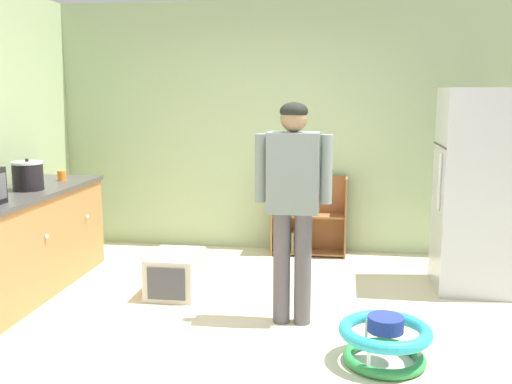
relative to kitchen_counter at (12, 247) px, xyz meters
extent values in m
plane|color=beige|center=(2.20, -0.38, -0.45)|extent=(12.00, 12.00, 0.00)
cube|color=#A2B78A|center=(2.20, 1.95, 0.90)|extent=(5.20, 0.06, 2.70)
cube|color=#B57441|center=(0.00, 0.00, -0.02)|extent=(0.60, 2.34, 0.86)
cube|color=#474442|center=(0.00, 0.00, 0.43)|extent=(0.64, 2.38, 0.04)
sphere|color=silver|center=(0.31, 0.00, 0.11)|extent=(0.04, 0.04, 0.04)
sphere|color=silver|center=(0.31, 0.78, 0.11)|extent=(0.04, 0.04, 0.04)
cube|color=#B7BABF|center=(3.92, 0.87, 0.44)|extent=(0.70, 0.68, 1.78)
cylinder|color=silver|center=(3.56, 0.70, 0.53)|extent=(0.02, 0.02, 0.50)
cube|color=#333333|center=(3.57, 0.87, 0.83)|extent=(0.01, 0.67, 0.01)
cube|color=brown|center=(2.00, 1.73, -0.03)|extent=(0.02, 0.28, 0.85)
cube|color=brown|center=(2.78, 1.73, -0.03)|extent=(0.02, 0.28, 0.85)
cube|color=brown|center=(2.39, 1.86, -0.03)|extent=(0.80, 0.02, 0.85)
cube|color=brown|center=(2.39, 1.73, -0.42)|extent=(0.76, 0.24, 0.02)
cube|color=brown|center=(2.39, 1.73, -0.02)|extent=(0.76, 0.24, 0.02)
cube|color=#2B8945|center=(2.04, 1.70, -0.32)|extent=(0.02, 0.17, 0.18)
cube|color=#29904A|center=(2.04, 1.70, 0.10)|extent=(0.03, 0.17, 0.21)
cube|color=beige|center=(2.10, 1.70, -0.29)|extent=(0.03, 0.17, 0.25)
cube|color=#4A3A38|center=(2.10, 1.70, 0.09)|extent=(0.03, 0.17, 0.20)
cube|color=gold|center=(2.17, 1.70, -0.29)|extent=(0.02, 0.17, 0.25)
cube|color=#26924B|center=(2.15, 1.70, 0.09)|extent=(0.03, 0.17, 0.20)
cube|color=brown|center=(2.23, 1.70, -0.30)|extent=(0.03, 0.17, 0.22)
cube|color=green|center=(2.20, 1.70, 0.11)|extent=(0.02, 0.17, 0.23)
cube|color=orange|center=(2.27, 1.70, -0.33)|extent=(0.03, 0.17, 0.17)
cube|color=#3B3834|center=(2.24, 1.70, 0.08)|extent=(0.03, 0.17, 0.17)
cube|color=#8F328A|center=(2.36, 1.70, -0.31)|extent=(0.02, 0.17, 0.20)
cube|color=#AF3127|center=(2.34, 1.70, 0.12)|extent=(0.02, 0.17, 0.25)
cylinder|color=#585155|center=(2.30, -0.17, -0.02)|extent=(0.13, 0.13, 0.86)
cylinder|color=#585155|center=(2.46, -0.17, -0.02)|extent=(0.13, 0.13, 0.86)
cube|color=gray|center=(2.38, -0.17, 0.71)|extent=(0.38, 0.22, 0.59)
cylinder|color=gray|center=(2.14, -0.17, 0.74)|extent=(0.09, 0.09, 0.51)
cylinder|color=gray|center=(2.62, -0.17, 0.74)|extent=(0.09, 0.09, 0.51)
sphere|color=#937250|center=(2.38, -0.17, 1.10)|extent=(0.20, 0.20, 0.20)
ellipsoid|color=black|center=(2.38, -0.17, 1.16)|extent=(0.21, 0.21, 0.13)
torus|color=#2D8C45|center=(3.03, -0.76, -0.42)|extent=(0.54, 0.54, 0.07)
torus|color=#27A0B6|center=(3.03, -0.76, -0.23)|extent=(0.60, 0.60, 0.08)
cylinder|color=navy|center=(3.03, -0.76, -0.18)|extent=(0.23, 0.23, 0.10)
cylinder|color=silver|center=(3.26, -0.76, -0.32)|extent=(0.02, 0.02, 0.18)
cylinder|color=silver|center=(2.92, -0.56, -0.32)|extent=(0.02, 0.02, 0.18)
cylinder|color=silver|center=(2.92, -0.95, -0.32)|extent=(0.02, 0.02, 0.18)
cube|color=beige|center=(1.32, 0.33, -0.27)|extent=(0.42, 0.54, 0.36)
cube|color=#424247|center=(1.32, 0.05, -0.27)|extent=(0.32, 0.01, 0.27)
cube|color=#515156|center=(0.18, -0.37, 0.59)|extent=(0.01, 0.10, 0.20)
cylinder|color=black|center=(0.04, 0.25, 0.56)|extent=(0.26, 0.26, 0.23)
cylinder|color=silver|center=(0.04, 0.25, 0.69)|extent=(0.26, 0.26, 0.02)
sphere|color=black|center=(0.04, 0.25, 0.71)|extent=(0.03, 0.03, 0.03)
cylinder|color=orange|center=(0.07, 0.81, 0.50)|extent=(0.08, 0.08, 0.09)
cylinder|color=red|center=(-0.14, 0.52, 0.50)|extent=(0.08, 0.08, 0.09)
camera|label=1|loc=(2.73, -4.40, 1.31)|focal=40.99mm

